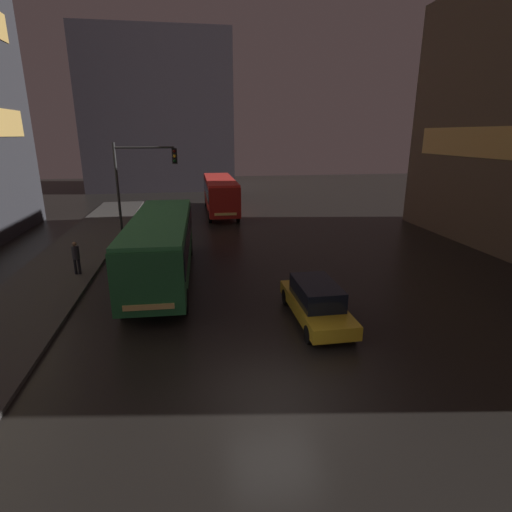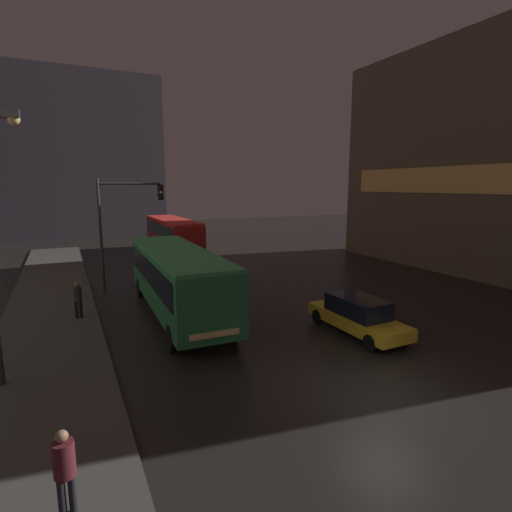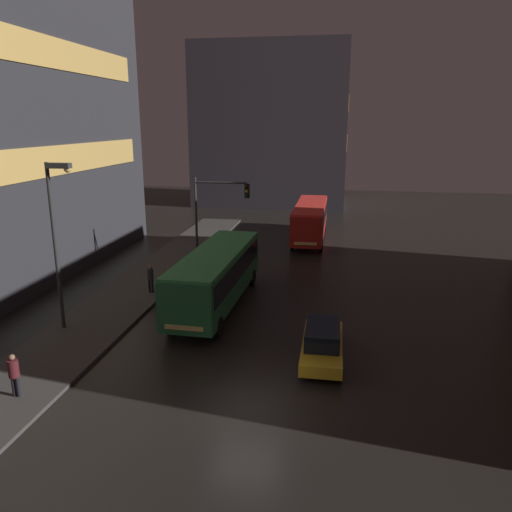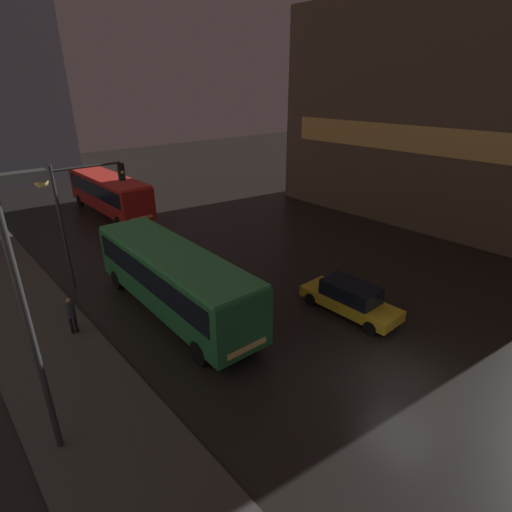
# 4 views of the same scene
# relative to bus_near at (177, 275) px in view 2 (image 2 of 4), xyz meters

# --- Properties ---
(ground_plane) EXTENTS (120.00, 120.00, 0.00)m
(ground_plane) POSITION_rel_bus_near_xyz_m (3.53, -9.88, -1.93)
(ground_plane) COLOR black
(sidewalk_left) EXTENTS (4.00, 48.00, 0.15)m
(sidewalk_left) POSITION_rel_bus_near_xyz_m (-5.47, 0.12, -1.86)
(sidewalk_left) COLOR #3D3A38
(sidewalk_left) RESTS_ON ground
(building_far_backdrop) EXTENTS (18.07, 12.00, 18.68)m
(building_far_backdrop) POSITION_rel_bus_near_xyz_m (-2.01, 37.38, 7.41)
(building_far_backdrop) COLOR #423D47
(building_far_backdrop) RESTS_ON ground
(bus_near) EXTENTS (2.94, 10.93, 3.13)m
(bus_near) POSITION_rel_bus_near_xyz_m (0.00, 0.00, 0.00)
(bus_near) COLOR #236B38
(bus_near) RESTS_ON ground
(bus_far) EXTENTS (2.52, 10.96, 3.13)m
(bus_far) POSITION_rel_bus_near_xyz_m (4.08, 16.96, -0.00)
(bus_far) COLOR #AD1E19
(bus_far) RESTS_ON ground
(car_taxi) EXTENTS (1.78, 4.76, 1.53)m
(car_taxi) POSITION_rel_bus_near_xyz_m (6.05, -5.50, -1.15)
(car_taxi) COLOR gold
(car_taxi) RESTS_ON ground
(pedestrian_near) EXTENTS (0.43, 0.43, 1.68)m
(pedestrian_near) POSITION_rel_bus_near_xyz_m (-4.90, -10.71, -0.79)
(pedestrian_near) COLOR black
(pedestrian_near) RESTS_ON sidewalk_left
(pedestrian_mid) EXTENTS (0.49, 0.49, 1.66)m
(pedestrian_mid) POSITION_rel_bus_near_xyz_m (-4.27, 1.14, -0.80)
(pedestrian_mid) COLOR black
(pedestrian_mid) RESTS_ON sidewalk_left
(traffic_light_main) EXTENTS (3.65, 0.35, 6.44)m
(traffic_light_main) POSITION_rel_bus_near_xyz_m (-1.53, 5.80, 2.45)
(traffic_light_main) COLOR #2D2D2D
(traffic_light_main) RESTS_ON ground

